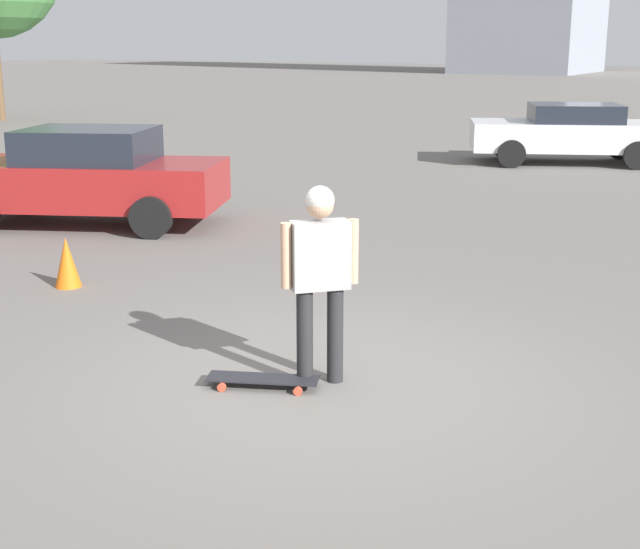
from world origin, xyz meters
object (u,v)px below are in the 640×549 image
car_parked_near (85,176)px  traffic_cone (67,262)px  person (320,266)px  car_parked_far (570,132)px  skateboard (263,379)px

car_parked_near → traffic_cone: (-2.87, -2.39, -0.47)m
person → traffic_cone: (1.22, 4.03, -0.71)m
car_parked_far → traffic_cone: (-13.86, 2.35, -0.44)m
person → car_parked_far: 15.17m
skateboard → car_parked_far: 15.47m
car_parked_near → traffic_cone: size_ratio=7.85×
person → traffic_cone: bearing=118.3°
skateboard → traffic_cone: size_ratio=1.62×
skateboard → traffic_cone: (1.55, 3.67, 0.22)m
car_parked_near → car_parked_far: (10.98, -4.74, -0.03)m
person → skateboard: person is taller
person → car_parked_far: person is taller
car_parked_far → traffic_cone: 14.06m
car_parked_near → car_parked_far: size_ratio=0.95×
person → car_parked_near: size_ratio=0.36×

